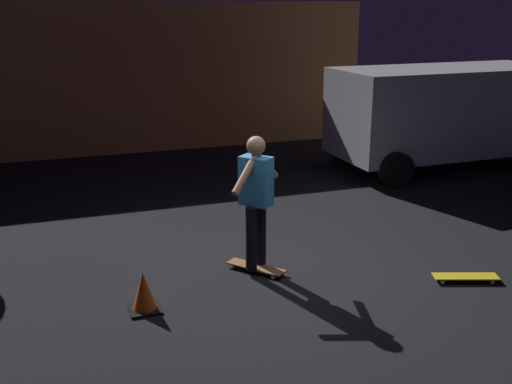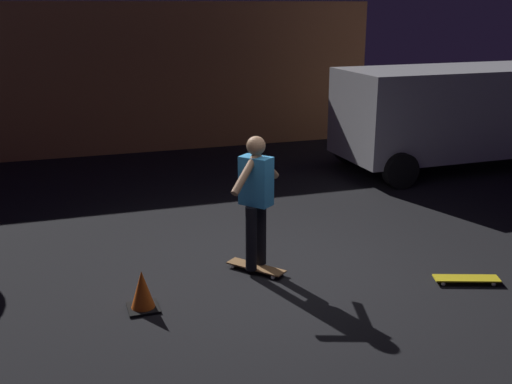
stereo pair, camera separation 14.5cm
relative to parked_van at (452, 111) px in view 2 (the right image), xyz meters
name	(u,v)px [view 2 (the right image)]	position (x,y,z in m)	size (l,w,h in m)	color
ground_plane	(283,274)	(-5.10, -3.87, -1.16)	(28.00, 28.00, 0.00)	black
low_building	(110,70)	(-6.22, 5.50, 0.49)	(11.89, 4.40, 3.30)	#C67A47
parked_van	(452,111)	(0.00, 0.00, 0.00)	(4.65, 2.28, 2.03)	#B2B2B7
skateboard_ridden	(256,267)	(-5.40, -3.69, -1.11)	(0.65, 0.73, 0.07)	olive
skateboard_spare	(466,279)	(-3.09, -4.81, -1.11)	(0.80, 0.45, 0.07)	gold
skater	(256,193)	(-5.40, -3.69, -0.12)	(0.82, 0.69, 1.67)	black
traffic_cone	(142,292)	(-6.90, -4.25, -0.95)	(0.34, 0.34, 0.46)	black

